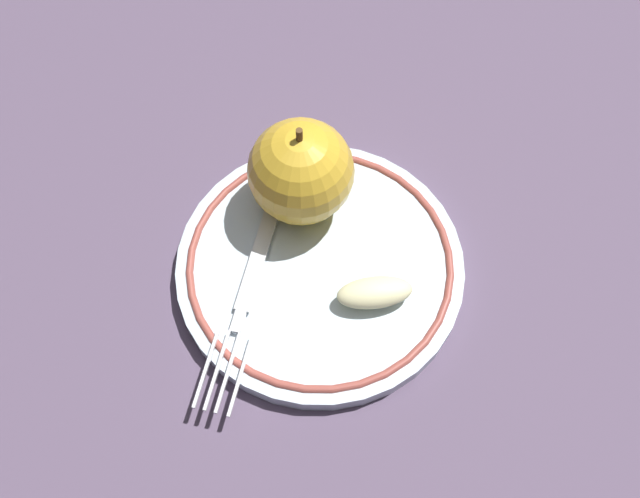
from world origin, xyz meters
TOP-DOWN VIEW (x-y plane):
  - ground_plane at (0.00, 0.00)m, footprint 2.00×2.00m
  - plate at (-0.01, -0.01)m, footprint 0.22×0.22m
  - apple_red_whole at (0.03, 0.03)m, footprint 0.08×0.08m
  - apple_slice_front at (-0.02, -0.06)m, footprint 0.05×0.06m
  - fork at (-0.06, 0.03)m, footprint 0.17×0.06m

SIDE VIEW (x-z plane):
  - ground_plane at x=0.00m, z-range 0.00..0.00m
  - plate at x=-0.01m, z-range 0.00..0.02m
  - fork at x=-0.06m, z-range 0.02..0.02m
  - apple_slice_front at x=-0.02m, z-range 0.02..0.04m
  - apple_red_whole at x=0.03m, z-range 0.01..0.10m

